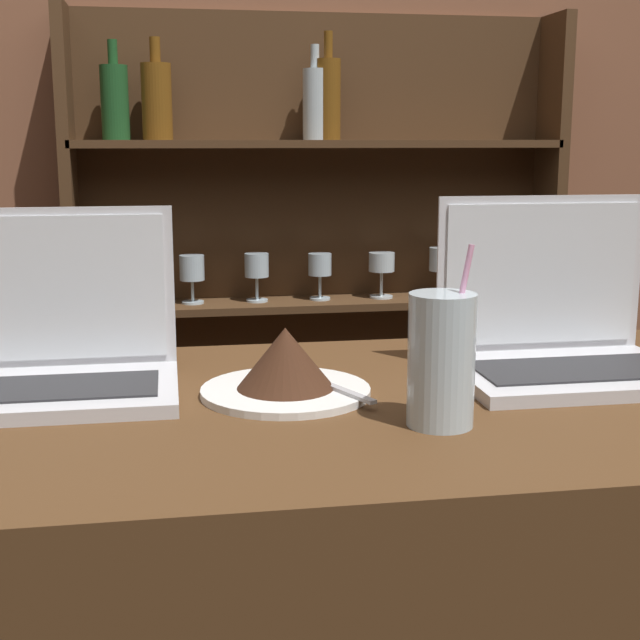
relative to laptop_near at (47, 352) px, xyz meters
The scene contains 6 objects.
back_wall 1.36m from the laptop_near, 71.67° to the left, with size 7.00×0.06×2.70m.
back_shelf 1.33m from the laptop_near, 65.16° to the left, with size 1.32×0.18×1.70m.
laptop_near is the anchor object (origin of this frame).
laptop_far 0.72m from the laptop_near, ahead, with size 0.32×0.24×0.25m.
cake_plate 0.32m from the laptop_near, 12.58° to the right, with size 0.23×0.23×0.09m.
water_glass 0.53m from the laptop_near, 25.39° to the right, with size 0.08×0.08×0.22m.
Camera 1 is at (-0.25, -0.76, 1.38)m, focal length 50.00 mm.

